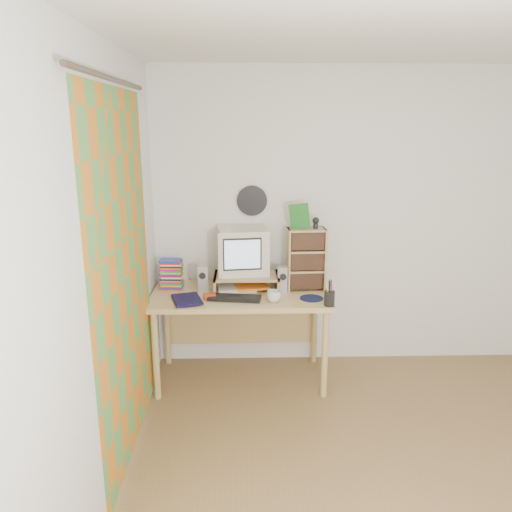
{
  "coord_description": "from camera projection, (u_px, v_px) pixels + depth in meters",
  "views": [
    {
      "loc": [
        -1.0,
        -2.36,
        2.06
      ],
      "look_at": [
        -0.91,
        1.33,
        1.07
      ],
      "focal_mm": 35.0,
      "sensor_mm": 36.0,
      "label": 1
    }
  ],
  "objects": [
    {
      "name": "mug",
      "position": [
        274.0,
        296.0,
        3.74
      ],
      "size": [
        0.13,
        0.13,
        0.09
      ],
      "primitive_type": "imported",
      "rotation": [
        0.0,
        0.0,
        -0.17
      ],
      "color": "silver",
      "rests_on": "desk"
    },
    {
      "name": "red_box",
      "position": [
        209.0,
        296.0,
        3.8
      ],
      "size": [
        0.1,
        0.07,
        0.04
      ],
      "primitive_type": "cube",
      "rotation": [
        0.0,
        0.0,
        0.21
      ],
      "color": "#AB3112",
      "rests_on": "desk"
    },
    {
      "name": "left_wall",
      "position": [
        93.0,
        291.0,
        2.47
      ],
      "size": [
        0.0,
        3.5,
        3.5
      ],
      "primitive_type": "plane",
      "rotation": [
        1.57,
        0.0,
        1.57
      ],
      "color": "white",
      "rests_on": "floor"
    },
    {
      "name": "cd_rack",
      "position": [
        306.0,
        259.0,
        3.97
      ],
      "size": [
        0.31,
        0.17,
        0.5
      ],
      "primitive_type": "cube",
      "rotation": [
        0.0,
        0.0,
        0.05
      ],
      "color": "tan",
      "rests_on": "desk"
    },
    {
      "name": "keyboard",
      "position": [
        235.0,
        298.0,
        3.79
      ],
      "size": [
        0.41,
        0.19,
        0.03
      ],
      "primitive_type": "cube",
      "rotation": [
        0.0,
        0.0,
        -0.15
      ],
      "color": "black",
      "rests_on": "desk"
    },
    {
      "name": "ceiling",
      "position": [
        471.0,
        18.0,
        2.18
      ],
      "size": [
        3.5,
        3.5,
        0.0
      ],
      "primitive_type": "plane",
      "rotation": [
        3.14,
        0.0,
        0.0
      ],
      "color": "white",
      "rests_on": "back_wall"
    },
    {
      "name": "diary",
      "position": [
        174.0,
        300.0,
        3.73
      ],
      "size": [
        0.29,
        0.25,
        0.05
      ],
      "primitive_type": "imported",
      "rotation": [
        0.0,
        0.0,
        0.28
      ],
      "color": "black",
      "rests_on": "desk"
    },
    {
      "name": "speaker_left",
      "position": [
        203.0,
        278.0,
        3.97
      ],
      "size": [
        0.09,
        0.09,
        0.21
      ],
      "primitive_type": "cube",
      "rotation": [
        0.0,
        0.0,
        0.08
      ],
      "color": "#A0A0A4",
      "rests_on": "desk"
    },
    {
      "name": "back_wall",
      "position": [
        362.0,
        221.0,
        4.2
      ],
      "size": [
        3.5,
        0.0,
        3.5
      ],
      "primitive_type": "plane",
      "rotation": [
        1.57,
        0.0,
        0.0
      ],
      "color": "white",
      "rests_on": "floor"
    },
    {
      "name": "wall_disc",
      "position": [
        252.0,
        201.0,
        4.11
      ],
      "size": [
        0.25,
        0.02,
        0.25
      ],
      "primitive_type": "cylinder",
      "rotation": [
        1.57,
        0.0,
        0.0
      ],
      "color": "black",
      "rests_on": "back_wall"
    },
    {
      "name": "mousepad",
      "position": [
        311.0,
        298.0,
        3.82
      ],
      "size": [
        0.2,
        0.2,
        0.0
      ],
      "primitive_type": "cylinder",
      "rotation": [
        0.0,
        0.0,
        0.11
      ],
      "color": "#0F1334",
      "rests_on": "desk"
    },
    {
      "name": "webcam",
      "position": [
        316.0,
        223.0,
        3.9
      ],
      "size": [
        0.06,
        0.06,
        0.09
      ],
      "primitive_type": null,
      "rotation": [
        0.0,
        0.0,
        -0.09
      ],
      "color": "black",
      "rests_on": "cd_rack"
    },
    {
      "name": "curtain",
      "position": [
        125.0,
        280.0,
        2.96
      ],
      "size": [
        0.0,
        2.2,
        2.2
      ],
      "primitive_type": "plane",
      "rotation": [
        1.57,
        0.0,
        1.57
      ],
      "color": "#C56C1B",
      "rests_on": "left_wall"
    },
    {
      "name": "pen_cup",
      "position": [
        329.0,
        296.0,
        3.65
      ],
      "size": [
        0.08,
        0.08,
        0.16
      ],
      "primitive_type": null,
      "rotation": [
        0.0,
        0.0,
        0.09
      ],
      "color": "black",
      "rests_on": "desk"
    },
    {
      "name": "monitor_riser",
      "position": [
        247.0,
        278.0,
        4.02
      ],
      "size": [
        0.52,
        0.3,
        0.12
      ],
      "color": "tan",
      "rests_on": "desk"
    },
    {
      "name": "desk",
      "position": [
        241.0,
        306.0,
        4.04
      ],
      "size": [
        1.4,
        0.7,
        0.75
      ],
      "color": "tan",
      "rests_on": "floor"
    },
    {
      "name": "game_box",
      "position": [
        300.0,
        216.0,
        3.88
      ],
      "size": [
        0.16,
        0.06,
        0.2
      ],
      "primitive_type": "cube",
      "rotation": [
        0.0,
        0.0,
        -0.16
      ],
      "color": "#1B611B",
      "rests_on": "cd_rack"
    },
    {
      "name": "dvd_stack",
      "position": [
        172.0,
        274.0,
        4.03
      ],
      "size": [
        0.17,
        0.13,
        0.24
      ],
      "primitive_type": null,
      "rotation": [
        0.0,
        0.0,
        -0.05
      ],
      "color": "brown",
      "rests_on": "desk"
    },
    {
      "name": "floor",
      "position": [
        421.0,
        496.0,
        2.83
      ],
      "size": [
        3.5,
        3.5,
        0.0
      ],
      "primitive_type": "plane",
      "color": "brown",
      "rests_on": "ground"
    },
    {
      "name": "speaker_right",
      "position": [
        283.0,
        279.0,
        3.95
      ],
      "size": [
        0.08,
        0.08,
        0.21
      ],
      "primitive_type": "cube",
      "rotation": [
        0.0,
        0.0,
        -0.09
      ],
      "color": "#A0A0A4",
      "rests_on": "desk"
    },
    {
      "name": "papers",
      "position": [
        242.0,
        287.0,
        4.02
      ],
      "size": [
        0.33,
        0.26,
        0.04
      ],
      "primitive_type": null,
      "rotation": [
        0.0,
        0.0,
        0.15
      ],
      "color": "silver",
      "rests_on": "desk"
    },
    {
      "name": "crt_monitor",
      "position": [
        242.0,
        251.0,
        4.01
      ],
      "size": [
        0.43,
        0.43,
        0.37
      ],
      "primitive_type": "cube",
      "rotation": [
        0.0,
        0.0,
        0.12
      ],
      "color": "beige",
      "rests_on": "monitor_riser"
    }
  ]
}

